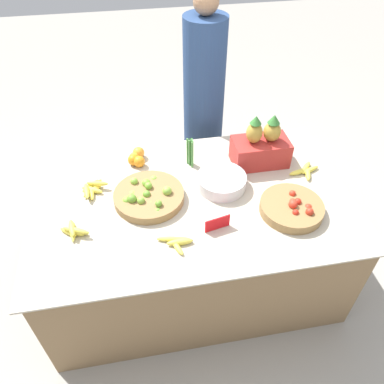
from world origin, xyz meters
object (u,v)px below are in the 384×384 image
vendor_person (203,112)px  produce_crate (261,147)px  metal_bowl (222,181)px  price_sign (217,224)px  lime_bowl (148,196)px  tomato_basket (292,208)px

vendor_person → produce_crate: bearing=-68.8°
metal_bowl → price_sign: (-0.10, -0.34, 0.00)m
lime_bowl → price_sign: lime_bowl is taller
lime_bowl → price_sign: size_ratio=2.88×
vendor_person → lime_bowl: bearing=-120.4°
metal_bowl → price_sign: bearing=-107.1°
metal_bowl → vendor_person: 0.83m
lime_bowl → tomato_basket: size_ratio=1.15×
metal_bowl → produce_crate: (0.30, 0.19, 0.08)m
produce_crate → tomato_basket: bearing=-84.6°
tomato_basket → produce_crate: produce_crate is taller
lime_bowl → tomato_basket: 0.83m
price_sign → produce_crate: 0.67m
lime_bowl → metal_bowl: bearing=5.0°
price_sign → vendor_person: size_ratio=0.09×
tomato_basket → lime_bowl: bearing=163.1°
tomato_basket → vendor_person: bearing=104.7°
tomato_basket → metal_bowl: tomato_basket is taller
lime_bowl → metal_bowl: lime_bowl is taller
tomato_basket → metal_bowl: bearing=140.7°
price_sign → produce_crate: (0.40, 0.53, 0.08)m
tomato_basket → produce_crate: 0.48m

